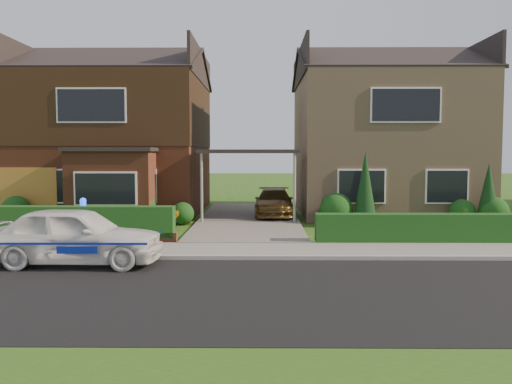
{
  "coord_description": "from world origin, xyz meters",
  "views": [
    {
      "loc": [
        0.47,
        -10.14,
        2.65
      ],
      "look_at": [
        0.35,
        3.5,
        1.66
      ],
      "focal_mm": 38.0,
      "sensor_mm": 36.0,
      "label": 1
    }
  ],
  "objects": [
    {
      "name": "ground",
      "position": [
        0.0,
        0.0,
        0.0
      ],
      "size": [
        120.0,
        120.0,
        0.0
      ],
      "primitive_type": "plane",
      "color": "#214412",
      "rests_on": "ground"
    },
    {
      "name": "road",
      "position": [
        0.0,
        0.0,
        0.0
      ],
      "size": [
        60.0,
        6.0,
        0.02
      ],
      "primitive_type": "cube",
      "color": "black",
      "rests_on": "ground"
    },
    {
      "name": "kerb",
      "position": [
        0.0,
        3.05,
        0.06
      ],
      "size": [
        60.0,
        0.16,
        0.12
      ],
      "primitive_type": "cube",
      "color": "#9E9993",
      "rests_on": "ground"
    },
    {
      "name": "sidewalk",
      "position": [
        0.0,
        4.1,
        0.05
      ],
      "size": [
        60.0,
        2.0,
        0.1
      ],
      "primitive_type": "cube",
      "color": "slate",
      "rests_on": "ground"
    },
    {
      "name": "driveway",
      "position": [
        0.0,
        11.0,
        0.06
      ],
      "size": [
        3.8,
        12.0,
        0.12
      ],
      "primitive_type": "cube",
      "color": "#666059",
      "rests_on": "ground"
    },
    {
      "name": "house_left",
      "position": [
        -5.78,
        13.9,
        3.81
      ],
      "size": [
        7.5,
        9.53,
        7.25
      ],
      "color": "brown",
      "rests_on": "ground"
    },
    {
      "name": "house_right",
      "position": [
        5.8,
        13.99,
        3.66
      ],
      "size": [
        7.5,
        8.06,
        7.25
      ],
      "color": "tan",
      "rests_on": "ground"
    },
    {
      "name": "carport_link",
      "position": [
        0.0,
        10.95,
        2.66
      ],
      "size": [
        3.8,
        3.0,
        2.77
      ],
      "color": "black",
      "rests_on": "ground"
    },
    {
      "name": "garage_door",
      "position": [
        -8.25,
        9.96,
        1.05
      ],
      "size": [
        2.2,
        0.1,
        2.1
      ],
      "primitive_type": "cube",
      "color": "#8F5A1F",
      "rests_on": "ground"
    },
    {
      "name": "dwarf_wall",
      "position": [
        -5.8,
        5.3,
        0.18
      ],
      "size": [
        7.7,
        0.25,
        0.36
      ],
      "primitive_type": "cube",
      "color": "brown",
      "rests_on": "ground"
    },
    {
      "name": "hedge_left",
      "position": [
        -5.8,
        5.45,
        0.0
      ],
      "size": [
        7.5,
        0.55,
        0.9
      ],
      "primitive_type": "cube",
      "color": "#123A12",
      "rests_on": "ground"
    },
    {
      "name": "hedge_right",
      "position": [
        5.8,
        5.35,
        0.0
      ],
      "size": [
        7.5,
        0.55,
        0.8
      ],
      "primitive_type": "cube",
      "color": "#123A12",
      "rests_on": "ground"
    },
    {
      "name": "shrub_left_far",
      "position": [
        -8.5,
        9.5,
        0.54
      ],
      "size": [
        1.08,
        1.08,
        1.08
      ],
      "primitive_type": "sphere",
      "color": "#123A12",
      "rests_on": "ground"
    },
    {
      "name": "shrub_left_mid",
      "position": [
        -4.0,
        9.3,
        0.66
      ],
      "size": [
        1.32,
        1.32,
        1.32
      ],
      "primitive_type": "sphere",
      "color": "#123A12",
      "rests_on": "ground"
    },
    {
      "name": "shrub_left_near",
      "position": [
        -2.4,
        9.6,
        0.42
      ],
      "size": [
        0.84,
        0.84,
        0.84
      ],
      "primitive_type": "sphere",
      "color": "#123A12",
      "rests_on": "ground"
    },
    {
      "name": "shrub_right_near",
      "position": [
        3.2,
        9.4,
        0.6
      ],
      "size": [
        1.2,
        1.2,
        1.2
      ],
      "primitive_type": "sphere",
      "color": "#123A12",
      "rests_on": "ground"
    },
    {
      "name": "shrub_right_mid",
      "position": [
        7.8,
        9.5,
        0.48
      ],
      "size": [
        0.96,
        0.96,
        0.96
      ],
      "primitive_type": "sphere",
      "color": "#123A12",
      "rests_on": "ground"
    },
    {
      "name": "shrub_right_far",
      "position": [
        8.8,
        9.2,
        0.54
      ],
      "size": [
        1.08,
        1.08,
        1.08
      ],
      "primitive_type": "sphere",
      "color": "#123A12",
      "rests_on": "ground"
    },
    {
      "name": "conifer_a",
      "position": [
        4.2,
        9.2,
        1.3
      ],
      "size": [
        0.9,
        0.9,
        2.6
      ],
      "primitive_type": "cone",
      "color": "black",
      "rests_on": "ground"
    },
    {
      "name": "conifer_b",
      "position": [
        8.6,
        9.2,
        1.1
      ],
      "size": [
        0.9,
        0.9,
        2.2
      ],
      "primitive_type": "cone",
      "color": "black",
      "rests_on": "ground"
    },
    {
      "name": "police_car",
      "position": [
        -3.88,
        2.4,
        0.69
      ],
      "size": [
        3.74,
        4.11,
        1.55
      ],
      "rotation": [
        0.0,
        0.0,
        1.54
      ],
      "color": "white",
      "rests_on": "ground"
    },
    {
      "name": "driveway_car",
      "position": [
        1.0,
        11.56,
        0.66
      ],
      "size": [
        1.58,
        3.73,
        1.07
      ],
      "primitive_type": "imported",
      "rotation": [
        0.0,
        0.0,
        -0.02
      ],
      "color": "brown",
      "rests_on": "driveway"
    },
    {
      "name": "potted_plant_a",
      "position": [
        -6.75,
        8.41,
        0.4
      ],
      "size": [
        0.48,
        0.37,
        0.81
      ],
      "primitive_type": "imported",
      "rotation": [
        0.0,
        0.0,
        -0.22
      ],
      "color": "gray",
      "rests_on": "ground"
    },
    {
      "name": "potted_plant_b",
      "position": [
        -2.5,
        8.17,
        0.34
      ],
      "size": [
        0.44,
        0.39,
        0.68
      ],
      "primitive_type": "imported",
      "rotation": [
        0.0,
        0.0,
        0.28
      ],
      "color": "gray",
      "rests_on": "ground"
    },
    {
      "name": "potted_plant_c",
      "position": [
        -6.6,
        6.0,
        0.41
      ],
      "size": [
        0.54,
        0.54,
        0.82
      ],
      "primitive_type": "imported",
      "rotation": [
        0.0,
        0.0,
        1.37
      ],
      "color": "gray",
      "rests_on": "ground"
    }
  ]
}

